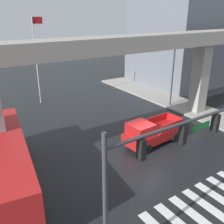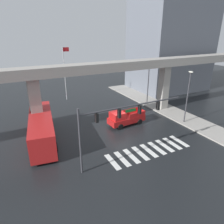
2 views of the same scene
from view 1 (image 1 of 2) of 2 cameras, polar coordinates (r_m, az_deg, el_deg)
name	(u,v)px [view 1 (image 1 of 2)]	position (r m, az deg, el deg)	size (l,w,h in m)	color
ground_plane	(149,153)	(19.28, 8.47, -9.18)	(120.00, 120.00, 0.00)	black
crosswalk_stripes	(217,197)	(16.29, 22.70, -17.28)	(9.35, 2.80, 0.01)	silver
elevated_overpass	(122,51)	(19.69, 2.24, 13.61)	(58.39, 2.31, 8.19)	#9E9991
sidewalk_east	(211,116)	(27.37, 21.42, -0.78)	(4.00, 36.00, 0.15)	#9E9991
pickup_truck	(151,133)	(20.09, 8.81, -4.67)	(5.21, 2.34, 2.08)	red
city_bus	(5,161)	(16.26, -23.15, -10.07)	(4.01, 11.05, 2.99)	red
traffic_signal_mast	(179,144)	(10.94, 14.90, -7.01)	(10.89, 0.32, 6.20)	#38383D
street_lamp_mid_block	(173,66)	(27.90, 13.74, 10.16)	(0.44, 0.70, 7.24)	#38383D
flagpole	(37,54)	(29.28, -16.70, 12.38)	(1.16, 0.12, 9.55)	silver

